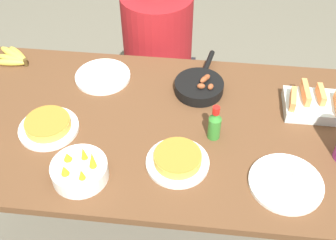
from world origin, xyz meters
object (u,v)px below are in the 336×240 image
object	(u,v)px
skillet	(199,86)
banana_bunch	(14,57)
melon_tray	(320,105)
empty_plate_far_left	(103,76)
frittata_plate_side	(178,160)
fruit_bowl_mango	(80,170)
person_figure	(158,65)
empty_plate_near_front	(286,183)
frittata_plate_center	(48,126)
hot_sauce_bottle	(215,124)

from	to	relation	value
skillet	banana_bunch	bearing A→B (deg)	93.13
melon_tray	empty_plate_far_left	bearing A→B (deg)	173.17
melon_tray	empty_plate_far_left	xyz separation A→B (m)	(-0.95, 0.11, -0.03)
frittata_plate_side	empty_plate_far_left	xyz separation A→B (m)	(-0.39, 0.47, -0.02)
banana_bunch	melon_tray	bearing A→B (deg)	-7.94
melon_tray	skillet	bearing A→B (deg)	171.92
fruit_bowl_mango	person_figure	xyz separation A→B (m)	(0.15, 0.99, -0.27)
empty_plate_near_front	melon_tray	bearing A→B (deg)	67.34
empty_plate_far_left	person_figure	bearing A→B (deg)	65.07
empty_plate_far_left	banana_bunch	bearing A→B (deg)	169.73
frittata_plate_center	empty_plate_near_front	xyz separation A→B (m)	(0.93, -0.17, -0.02)
banana_bunch	skillet	distance (m)	0.90
banana_bunch	person_figure	bearing A→B (deg)	27.83
banana_bunch	hot_sauce_bottle	distance (m)	1.05
skillet	hot_sauce_bottle	distance (m)	0.28
melon_tray	banana_bunch	bearing A→B (deg)	172.06
frittata_plate_center	frittata_plate_side	world-z (taller)	frittata_plate_side
frittata_plate_side	fruit_bowl_mango	xyz separation A→B (m)	(-0.34, -0.10, 0.01)
skillet	frittata_plate_side	bearing A→B (deg)	-176.53
frittata_plate_side	empty_plate_near_front	xyz separation A→B (m)	(0.39, -0.05, -0.02)
frittata_plate_side	person_figure	world-z (taller)	person_figure
empty_plate_near_front	hot_sauce_bottle	size ratio (longest dim) A/B	1.68
frittata_plate_center	person_figure	distance (m)	0.88
melon_tray	frittata_plate_center	bearing A→B (deg)	-167.93
skillet	fruit_bowl_mango	xyz separation A→B (m)	(-0.40, -0.52, 0.01)
frittata_plate_center	empty_plate_far_left	size ratio (longest dim) A/B	0.96
person_figure	frittata_plate_side	bearing A→B (deg)	-77.80
skillet	frittata_plate_side	world-z (taller)	skillet
empty_plate_far_left	frittata_plate_side	bearing A→B (deg)	-50.17
empty_plate_near_front	fruit_bowl_mango	distance (m)	0.74
empty_plate_far_left	hot_sauce_bottle	world-z (taller)	hot_sauce_bottle
frittata_plate_side	banana_bunch	bearing A→B (deg)	146.86
frittata_plate_side	hot_sauce_bottle	world-z (taller)	hot_sauce_bottle
melon_tray	frittata_plate_center	size ratio (longest dim) A/B	1.22
empty_plate_near_front	banana_bunch	bearing A→B (deg)	154.08
person_figure	empty_plate_near_front	bearing A→B (deg)	-58.08
skillet	hot_sauce_bottle	world-z (taller)	hot_sauce_bottle
fruit_bowl_mango	hot_sauce_bottle	size ratio (longest dim) A/B	1.29
melon_tray	frittata_plate_center	distance (m)	1.12
frittata_plate_side	fruit_bowl_mango	size ratio (longest dim) A/B	1.16
empty_plate_near_front	fruit_bowl_mango	world-z (taller)	fruit_bowl_mango
frittata_plate_center	fruit_bowl_mango	xyz separation A→B (m)	(0.19, -0.22, 0.01)
melon_tray	empty_plate_far_left	world-z (taller)	melon_tray
frittata_plate_side	hot_sauce_bottle	distance (m)	0.21
banana_bunch	empty_plate_near_front	distance (m)	1.37
melon_tray	person_figure	size ratio (longest dim) A/B	0.25
frittata_plate_center	frittata_plate_side	bearing A→B (deg)	-12.52
hot_sauce_bottle	skillet	bearing A→B (deg)	105.02
frittata_plate_center	hot_sauce_bottle	world-z (taller)	hot_sauce_bottle
fruit_bowl_mango	melon_tray	bearing A→B (deg)	26.44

